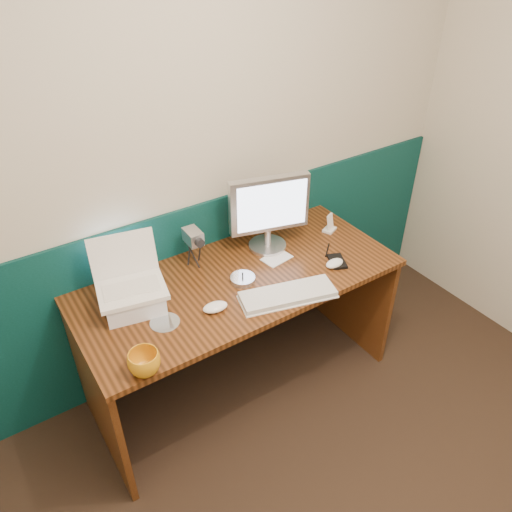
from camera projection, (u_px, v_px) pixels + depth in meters
back_wall at (180, 161)px, 2.37m from camera, size 3.50×0.04×2.50m
wainscot at (193, 286)px, 2.79m from camera, size 3.48×0.02×1.00m
desk at (241, 334)px, 2.66m from camera, size 1.60×0.70×0.75m
laptop_riser at (134, 300)px, 2.24m from camera, size 0.30×0.26×0.09m
laptop at (128, 270)px, 2.14m from camera, size 0.34×0.28×0.25m
monitor at (268, 213)px, 2.55m from camera, size 0.43×0.22×0.41m
keyboard at (288, 295)px, 2.32m from camera, size 0.47×0.26×0.03m
mouse_right at (335, 263)px, 2.52m from camera, size 0.11×0.07×0.03m
mouse_left at (215, 307)px, 2.24m from camera, size 0.12×0.08×0.04m
mug at (144, 363)px, 1.92m from camera, size 0.14×0.14×0.10m
camcorder at (194, 247)px, 2.48m from camera, size 0.10×0.14×0.22m
cd_spindle at (243, 279)px, 2.42m from camera, size 0.12×0.12×0.03m
cd_loose_a at (165, 322)px, 2.18m from camera, size 0.13×0.13×0.00m
pen at (327, 250)px, 2.64m from camera, size 0.10×0.09×0.01m
papers at (277, 258)px, 2.58m from camera, size 0.16×0.12×0.00m
dock at (329, 230)px, 2.80m from camera, size 0.09×0.08×0.01m
music_player at (330, 222)px, 2.77m from camera, size 0.06×0.04×0.09m
pda at (337, 261)px, 2.55m from camera, size 0.12×0.14×0.01m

